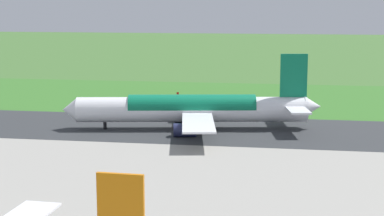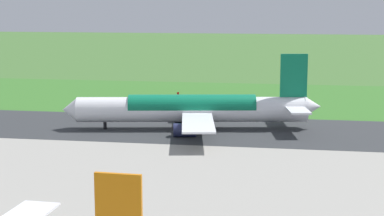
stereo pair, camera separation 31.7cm
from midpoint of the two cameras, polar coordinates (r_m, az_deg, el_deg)
ground_plane at (r=129.85m, az=1.21°, el=-1.99°), size 800.00×800.00×0.00m
runway_asphalt at (r=129.84m, az=1.21°, el=-1.98°), size 600.00×29.89×0.06m
grass_verge_foreground at (r=164.64m, az=2.96°, el=0.50°), size 600.00×80.00×0.04m
airliner_main at (r=129.48m, az=0.10°, el=-0.06°), size 53.94×44.37×15.88m
no_stopping_sign at (r=165.63m, az=-1.38°, el=1.10°), size 0.60×0.10×2.60m
traffic_cone_orange at (r=165.00m, az=-4.09°, el=0.60°), size 0.40×0.40×0.55m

